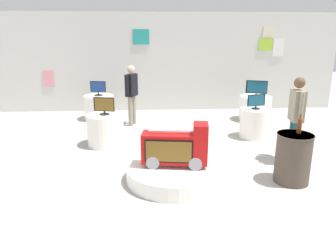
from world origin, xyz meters
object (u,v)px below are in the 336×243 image
Objects in this scene: novelty_firetruck_tv at (176,149)px; shopper_browsing_near_truck at (296,114)px; tv_on_left_rear at (104,106)px; side_table_round at (293,158)px; main_display_pedestal at (175,172)px; tv_on_right_rear at (256,101)px; shopper_browsing_rear at (132,91)px; display_pedestal_center_rear at (99,107)px; display_pedestal_left_rear at (105,130)px; tv_on_center_rear at (98,88)px; display_pedestal_far_right at (255,108)px; tv_on_far_right at (257,88)px; display_pedestal_right_rear at (255,123)px; bottle_on_side_table at (299,126)px.

novelty_firetruck_tv is 0.68× the size of shopper_browsing_near_truck.
tv_on_left_rear is 3.93m from side_table_round.
tv_on_right_rear is (2.09, 2.16, 0.76)m from main_display_pedestal.
novelty_firetruck_tv is at bearing -75.32° from shopper_browsing_rear.
display_pedestal_center_rear is at bearing 140.71° from shopper_browsing_near_truck.
display_pedestal_left_rear is 2.39m from tv_on_center_rear.
main_display_pedestal is at bearing -52.85° from display_pedestal_left_rear.
tv_on_left_rear reaches higher than novelty_firetruck_tv.
display_pedestal_far_right is at bearing 71.14° from tv_on_right_rear.
display_pedestal_left_rear is at bearing 162.56° from shopper_browsing_near_truck.
tv_on_far_right is at bearing 54.80° from main_display_pedestal.
tv_on_right_rear reaches higher than display_pedestal_far_right.
tv_on_right_rear is at bearing 46.38° from novelty_firetruck_tv.
tv_on_far_right is at bearing 25.15° from tv_on_left_rear.
tv_on_right_rear is at bearing -105.51° from display_pedestal_right_rear.
display_pedestal_far_right is at bearing 84.73° from shopper_browsing_near_truck.
novelty_firetruck_tv reaches higher than display_pedestal_right_rear.
display_pedestal_right_rear is at bearing -23.06° from shopper_browsing_rear.
shopper_browsing_near_truck is 4.24m from shopper_browsing_rear.
shopper_browsing_rear is at bearing 127.88° from side_table_round.
shopper_browsing_rear reaches higher than main_display_pedestal.
tv_on_far_right is at bearing 4.74° from shopper_browsing_rear.
display_pedestal_left_rear is at bearing 149.88° from bottle_on_side_table.
bottle_on_side_table is (3.89, -4.25, 0.05)m from tv_on_center_rear.
shopper_browsing_rear is (-0.88, 3.43, 0.81)m from main_display_pedestal.
tv_on_left_rear is at bearing -174.64° from tv_on_right_rear.
display_pedestal_right_rear is 1.75m from tv_on_far_right.
tv_on_far_right is (2.60, 3.73, 0.38)m from novelty_firetruck_tv.
bottle_on_side_table is 0.19× the size of shopper_browsing_near_truck.
main_display_pedestal is at bearing 176.01° from bottle_on_side_table.
tv_on_center_rear reaches higher than display_pedestal_right_rear.
tv_on_center_rear is (0.00, -0.00, 0.57)m from display_pedestal_center_rear.
main_display_pedestal is 1.96× the size of side_table_round.
side_table_round reaches higher than main_display_pedestal.
display_pedestal_right_rear is (3.96, -1.95, 0.00)m from display_pedestal_center_rear.
shopper_browsing_rear is at bearing 139.36° from shopper_browsing_near_truck.
tv_on_left_rear reaches higher than main_display_pedestal.
tv_on_left_rear is 2.39m from display_pedestal_center_rear.
display_pedestal_right_rear is at bearing 86.44° from side_table_round.
side_table_round is (3.33, -2.04, 0.08)m from display_pedestal_left_rear.
side_table_round is at bearing -5.87° from main_display_pedestal.
tv_on_right_rear is at bearing 99.57° from shopper_browsing_near_truck.
display_pedestal_left_rear is 1.15× the size of display_pedestal_right_rear.
display_pedestal_right_rear is at bearing -26.13° from tv_on_center_rear.
novelty_firetruck_tv is at bearing -52.55° from tv_on_left_rear.
tv_on_far_right is (2.62, 3.72, 0.82)m from main_display_pedestal.
tv_on_far_right reaches higher than side_table_round.
display_pedestal_left_rear reaches higher than main_display_pedestal.
side_table_round is at bearing -5.65° from novelty_firetruck_tv.
display_pedestal_left_rear is (-1.41, 1.85, -0.21)m from novelty_firetruck_tv.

